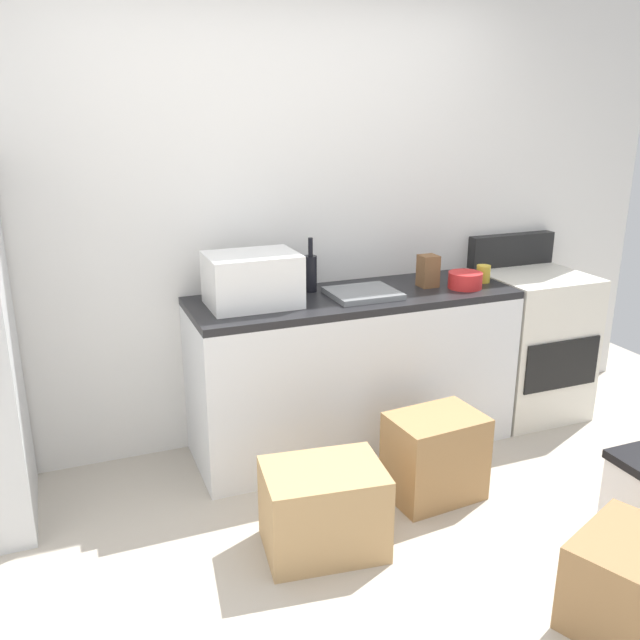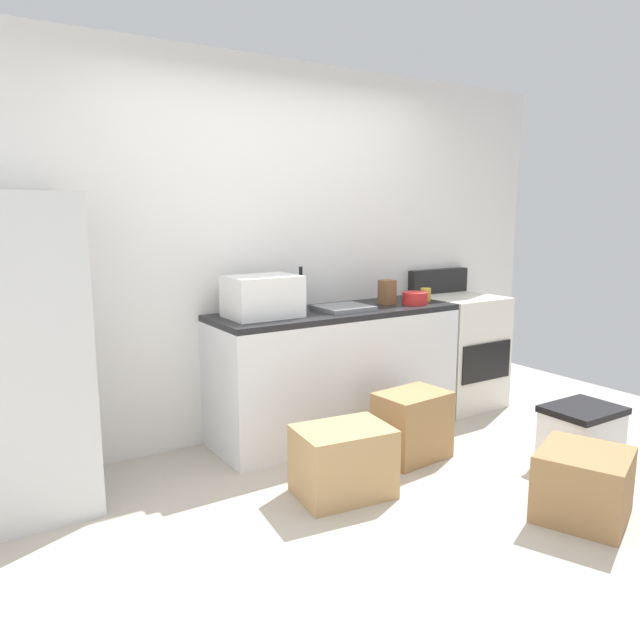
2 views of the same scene
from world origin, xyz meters
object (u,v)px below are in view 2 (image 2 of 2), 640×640
Objects in this scene: stove_oven at (458,349)px; cardboard_box_small at (412,425)px; knife_block at (387,292)px; wine_bottle at (301,294)px; coffee_mug at (426,295)px; storage_bin at (581,435)px; mixing_bowl at (415,298)px; cardboard_box_large at (583,484)px; microwave at (263,296)px; refrigerator at (13,357)px; cardboard_box_medium at (343,461)px.

stove_oven is 2.44× the size of cardboard_box_small.
stove_oven is at bearing 0.63° from knife_block.
knife_block is at bearing -12.77° from wine_bottle.
cardboard_box_small is (-0.65, -0.62, -0.73)m from coffee_mug.
storage_bin is (0.82, -0.66, -0.03)m from cardboard_box_small.
cardboard_box_small is (0.35, -0.81, -0.79)m from wine_bottle.
mixing_bowl reaches higher than cardboard_box_small.
cardboard_box_large is (-0.83, -1.74, -0.29)m from stove_oven.
stove_oven is 1.88m from microwave.
mixing_bowl is 1.03m from cardboard_box_small.
stove_oven is at bearing 0.97° from refrigerator.
mixing_bowl is 1.81m from cardboard_box_large.
cardboard_box_large is 0.99× the size of storage_bin.
mixing_bowl is 1.46m from storage_bin.
storage_bin is at bearing -68.47° from knife_block.
microwave reaches higher than coffee_mug.
wine_bottle reaches higher than mixing_bowl.
refrigerator reaches higher than cardboard_box_medium.
knife_block is 0.95× the size of mixing_bowl.
coffee_mug is at bearing -10.49° from wine_bottle.
knife_block reaches higher than storage_bin.
mixing_bowl is at bearing -5.67° from microwave.
microwave is at bearing 139.35° from storage_bin.
refrigerator is 1.87m from wine_bottle.
cardboard_box_small is (0.68, 0.19, 0.02)m from cardboard_box_medium.
storage_bin is at bearing -22.73° from refrigerator.
knife_block reaches higher than cardboard_box_medium.
refrigerator is 3.64× the size of storage_bin.
cardboard_box_medium is at bearing -164.37° from cardboard_box_small.
cardboard_box_small is (-0.30, -0.66, -0.77)m from knife_block.
refrigerator reaches higher than mixing_bowl.
stove_oven is at bearing -0.11° from microwave.
stove_oven reaches higher than cardboard_box_large.
refrigerator is at bearing -173.99° from wine_bottle.
mixing_bowl is at bearing -17.09° from wine_bottle.
stove_oven is at bearing 64.35° from cardboard_box_large.
knife_block is at bearing 1.07° from refrigerator.
knife_block is at bearing 65.19° from cardboard_box_small.
cardboard_box_small is 1.05m from storage_bin.
stove_oven reaches higher than cardboard_box_medium.
cardboard_box_large is at bearing -34.61° from refrigerator.
microwave is at bearing 137.18° from cardboard_box_small.
storage_bin is (1.17, -1.46, -0.82)m from wine_bottle.
stove_oven reaches higher than cardboard_box_small.
wine_bottle is (0.37, 0.14, -0.03)m from microwave.
storage_bin is (3.03, -1.27, -0.65)m from refrigerator.
stove_oven is 2.39× the size of microwave.
cardboard_box_small is 0.98× the size of storage_bin.
wine_bottle is 1.02m from coffee_mug.
wine_bottle is 3.00× the size of coffee_mug.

